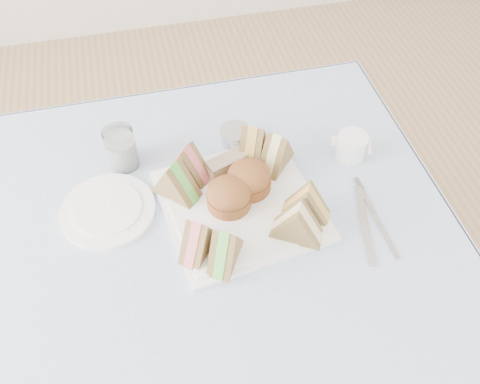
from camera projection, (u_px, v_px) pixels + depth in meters
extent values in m
plane|color=#9E7751|center=(222.00, 382.00, 1.58)|extent=(4.00, 4.00, 0.00)
cube|color=brown|center=(218.00, 331.00, 1.29)|extent=(0.90, 0.90, 0.74)
cube|color=#A8BBD7|center=(212.00, 252.00, 1.00)|extent=(1.02, 1.02, 0.01)
cube|color=white|center=(240.00, 205.00, 1.06)|extent=(0.35, 0.35, 0.01)
cylinder|color=brown|center=(229.00, 195.00, 1.03)|extent=(0.12, 0.12, 0.06)
cylinder|color=brown|center=(249.00, 178.00, 1.06)|extent=(0.13, 0.13, 0.06)
cube|color=#DDBE7F|center=(227.00, 165.00, 1.10)|extent=(0.10, 0.06, 0.04)
cylinder|color=white|center=(108.00, 210.00, 1.06)|extent=(0.23, 0.23, 0.01)
cylinder|color=white|center=(121.00, 148.00, 1.11)|extent=(0.09, 0.09, 0.10)
cylinder|color=#B9B8BD|center=(235.00, 137.00, 1.17)|extent=(0.08, 0.08, 0.04)
cube|color=#B9B8BD|center=(365.00, 224.00, 1.04)|extent=(0.06, 0.20, 0.00)
cube|color=#B9B8BD|center=(379.00, 222.00, 1.04)|extent=(0.01, 0.18, 0.00)
cylinder|color=white|center=(351.00, 146.00, 1.14)|extent=(0.09, 0.09, 0.06)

